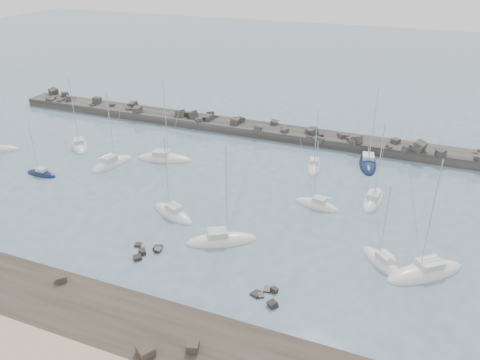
% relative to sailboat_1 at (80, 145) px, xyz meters
% --- Properties ---
extents(ground, '(400.00, 400.00, 0.00)m').
position_rel_sailboat_1_xyz_m(ground, '(35.73, -17.91, -0.15)').
color(ground, slate).
rests_on(ground, ground).
extents(rock_shelf, '(140.00, 12.00, 1.97)m').
position_rel_sailboat_1_xyz_m(rock_shelf, '(35.96, -39.91, -0.14)').
color(rock_shelf, '#2D251F').
rests_on(rock_shelf, ground).
extents(rock_cluster_near, '(4.27, 4.47, 1.21)m').
position_rel_sailboat_1_xyz_m(rock_cluster_near, '(32.21, -26.14, -0.10)').
color(rock_cluster_near, black).
rests_on(rock_cluster_near, ground).
extents(rock_cluster_far, '(3.84, 3.63, 1.27)m').
position_rel_sailboat_1_xyz_m(rock_cluster_far, '(49.66, -28.97, -0.07)').
color(rock_cluster_far, black).
rests_on(rock_cluster_far, ground).
extents(breakwater, '(115.00, 7.28, 5.29)m').
position_rel_sailboat_1_xyz_m(breakwater, '(28.39, 20.06, 0.18)').
color(breakwater, '#2F2D2A').
rests_on(breakwater, ground).
extents(sailboat_1, '(8.43, 8.84, 14.77)m').
position_rel_sailboat_1_xyz_m(sailboat_1, '(0.00, 0.00, 0.00)').
color(sailboat_1, silver).
rests_on(sailboat_1, ground).
extents(sailboat_2, '(6.25, 2.04, 10.02)m').
position_rel_sailboat_1_xyz_m(sailboat_2, '(2.36, -13.25, -0.01)').
color(sailboat_2, '#0E1C3D').
rests_on(sailboat_2, ground).
extents(sailboat_3, '(4.94, 9.59, 14.64)m').
position_rel_sailboat_1_xyz_m(sailboat_3, '(11.50, -5.12, 0.01)').
color(sailboat_3, silver).
rests_on(sailboat_3, ground).
extents(sailboat_4, '(11.02, 5.56, 16.52)m').
position_rel_sailboat_1_xyz_m(sailboat_4, '(19.28, 0.55, -0.01)').
color(sailboat_4, silver).
rests_on(sailboat_4, ground).
extents(sailboat_5, '(8.69, 5.58, 13.36)m').
position_rel_sailboat_1_xyz_m(sailboat_5, '(30.67, -16.66, 0.01)').
color(sailboat_5, silver).
rests_on(sailboat_5, ground).
extents(sailboat_6, '(3.57, 7.90, 12.19)m').
position_rel_sailboat_1_xyz_m(sailboat_6, '(46.47, 7.62, -0.00)').
color(sailboat_6, silver).
rests_on(sailboat_6, ground).
extents(sailboat_7, '(9.89, 7.47, 15.33)m').
position_rel_sailboat_1_xyz_m(sailboat_7, '(40.40, -20.52, 0.00)').
color(sailboat_7, silver).
rests_on(sailboat_7, ground).
extents(sailboat_8, '(4.86, 10.39, 15.72)m').
position_rel_sailboat_1_xyz_m(sailboat_8, '(55.38, 12.66, -0.00)').
color(sailboat_8, '#0E1C3D').
rests_on(sailboat_8, ground).
extents(sailboat_9, '(7.52, 3.29, 11.71)m').
position_rel_sailboat_1_xyz_m(sailboat_9, '(50.28, -6.07, 0.00)').
color(sailboat_9, silver).
rests_on(sailboat_9, ground).
extents(sailboat_10, '(3.38, 8.85, 13.76)m').
position_rel_sailboat_1_xyz_m(sailboat_10, '(58.21, -1.12, -0.00)').
color(sailboat_10, silver).
rests_on(sailboat_10, ground).
extents(sailboat_11, '(10.35, 9.48, 16.82)m').
position_rel_sailboat_1_xyz_m(sailboat_11, '(66.59, -17.56, -0.00)').
color(sailboat_11, silver).
rests_on(sailboat_11, ground).
extents(sailboat_13, '(6.85, 6.88, 11.93)m').
position_rel_sailboat_1_xyz_m(sailboat_13, '(61.43, -17.40, 0.00)').
color(sailboat_13, silver).
rests_on(sailboat_13, ground).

